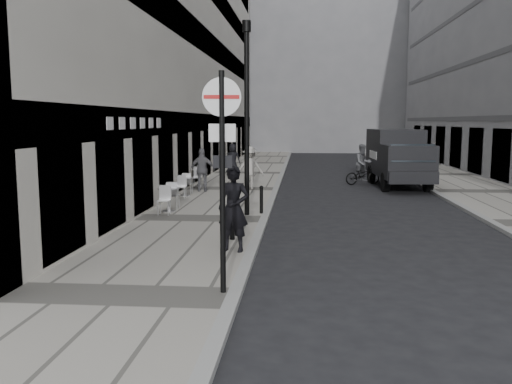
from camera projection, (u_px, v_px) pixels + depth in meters
ground at (204, 377)px, 6.73m from camera, size 120.00×120.00×0.00m
sidewalk at (232, 190)px, 24.68m from camera, size 4.00×60.00×0.12m
far_sidewalk at (480, 192)px, 23.75m from camera, size 4.00×60.00×0.12m
building_left at (175, 16)px, 30.27m from camera, size 4.00×45.00×18.00m
building_far at (306, 51)px, 60.50m from camera, size 24.00×16.00×22.00m
walking_man at (234, 209)px, 12.63m from camera, size 0.82×0.62×2.02m
sign_post at (222, 153)px, 9.38m from camera, size 0.67×0.14×3.90m
lamppost at (247, 109)px, 17.27m from camera, size 0.28×0.28×6.16m
bollard_near at (232, 220)px, 13.95m from camera, size 0.13×0.13×1.00m
bollard_far at (261, 200)px, 17.94m from camera, size 0.11×0.11×0.86m
panel_van at (398, 155)px, 26.17m from camera, size 2.43×5.95×2.76m
cyclist at (363, 169)px, 27.01m from camera, size 1.98×1.34×2.02m
pedestrian_a at (202, 170)px, 23.48m from camera, size 1.17×0.66×1.88m
pedestrian_b at (250, 168)px, 24.23m from camera, size 1.30×0.83×1.92m
pedestrian_c at (233, 159)px, 31.00m from camera, size 0.86×0.56×1.76m
cafe_table_near at (185, 185)px, 22.11m from camera, size 0.69×1.56×0.89m
cafe_table_mid at (169, 198)px, 18.29m from camera, size 0.73×1.65×0.94m
cafe_table_far at (200, 176)px, 25.42m from camera, size 0.74×1.68×0.96m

